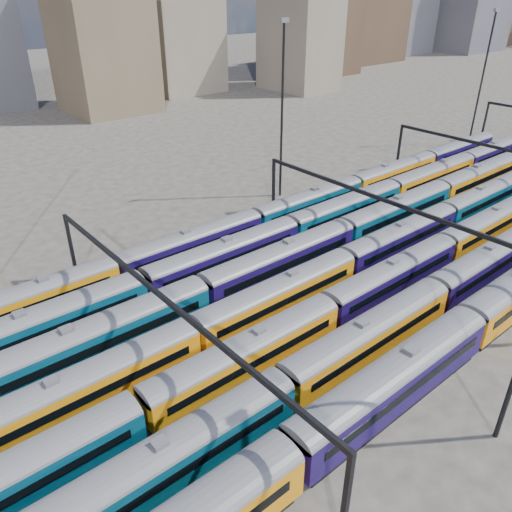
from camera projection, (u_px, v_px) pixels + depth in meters
ground at (326, 290)px, 54.91m from camera, size 500.00×500.00×0.00m
rake_1 at (370, 333)px, 43.97m from camera, size 101.76×2.98×5.02m
rake_2 at (393, 274)px, 53.00m from camera, size 99.34×2.91×4.90m
rake_3 at (401, 236)px, 61.01m from camera, size 140.46×2.93×4.94m
rake_4 at (345, 231)px, 61.74m from camera, size 127.04×3.10×5.22m
rake_5 at (346, 207)px, 68.45m from camera, size 103.09×3.02×5.08m
rake_6 at (309, 201)px, 70.73m from camera, size 98.08×2.87×4.83m
gantry_1 at (161, 306)px, 40.41m from camera, size 0.35×40.35×8.03m
gantry_2 at (389, 211)px, 57.25m from camera, size 0.35×40.35×8.03m
mast_3 at (282, 106)px, 72.74m from camera, size 1.40×0.50×25.60m
mast_5 at (483, 74)px, 98.11m from camera, size 1.40×0.50×25.60m
skyline at (314, 11)px, 174.80m from camera, size 399.22×60.48×50.03m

